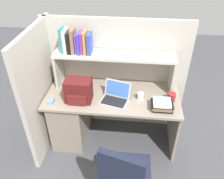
{
  "coord_description": "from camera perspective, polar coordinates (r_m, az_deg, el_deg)",
  "views": [
    {
      "loc": [
        0.23,
        -2.23,
        2.39
      ],
      "look_at": [
        0.0,
        -0.05,
        0.85
      ],
      "focal_mm": 37.04,
      "sensor_mm": 36.0,
      "label": 1
    }
  ],
  "objects": [
    {
      "name": "ground_plane",
      "position": [
        3.27,
        0.09,
        -11.76
      ],
      "size": [
        8.0,
        8.0,
        0.0
      ],
      "primitive_type": "plane",
      "color": "#4C4C51"
    },
    {
      "name": "desk",
      "position": [
        3.05,
        -7.24,
        -5.89
      ],
      "size": [
        1.6,
        0.7,
        0.73
      ],
      "color": "gray",
      "rests_on": "ground_plane"
    },
    {
      "name": "cubicle_partition_rear",
      "position": [
        3.07,
        0.85,
        3.44
      ],
      "size": [
        1.84,
        0.05,
        1.55
      ],
      "primitive_type": "cube",
      "color": "#BCB5A8",
      "rests_on": "ground_plane"
    },
    {
      "name": "cubicle_partition_left",
      "position": [
        2.92,
        -16.85,
        -0.19
      ],
      "size": [
        0.05,
        1.06,
        1.55
      ],
      "primitive_type": "cube",
      "color": "#BCB5A8",
      "rests_on": "ground_plane"
    },
    {
      "name": "overhead_hutch",
      "position": [
        2.77,
        0.55,
        6.91
      ],
      "size": [
        1.44,
        0.28,
        0.45
      ],
      "color": "#BCB7AC",
      "rests_on": "desk"
    },
    {
      "name": "reference_books_on_shelf",
      "position": [
        2.74,
        -8.88,
        11.52
      ],
      "size": [
        0.36,
        0.18,
        0.29
      ],
      "color": "teal",
      "rests_on": "overhead_hutch"
    },
    {
      "name": "laptop",
      "position": [
        2.68,
        0.87,
        -1.82
      ],
      "size": [
        0.37,
        0.33,
        0.22
      ],
      "color": "#B7BABF",
      "rests_on": "desk"
    },
    {
      "name": "backpack",
      "position": [
        2.66,
        -8.28,
        -0.32
      ],
      "size": [
        0.3,
        0.23,
        0.27
      ],
      "color": "#591919",
      "rests_on": "desk"
    },
    {
      "name": "computer_mouse",
      "position": [
        2.76,
        -14.78,
        -2.75
      ],
      "size": [
        0.06,
        0.11,
        0.03
      ],
      "primitive_type": "cube",
      "rotation": [
        0.0,
        0.0,
        0.04
      ],
      "color": "#7299C6",
      "rests_on": "desk"
    },
    {
      "name": "paper_cup",
      "position": [
        2.72,
        7.04,
        -1.59
      ],
      "size": [
        0.08,
        0.08,
        0.08
      ],
      "primitive_type": "cylinder",
      "color": "white",
      "rests_on": "desk"
    },
    {
      "name": "snack_canister",
      "position": [
        2.76,
        14.42,
        -1.82
      ],
      "size": [
        0.1,
        0.1,
        0.1
      ],
      "primitive_type": "cylinder",
      "color": "maroon",
      "rests_on": "desk"
    },
    {
      "name": "desk_book_stack",
      "position": [
        2.61,
        12.24,
        -3.78
      ],
      "size": [
        0.24,
        0.18,
        0.11
      ],
      "color": "black",
      "rests_on": "desk"
    }
  ]
}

